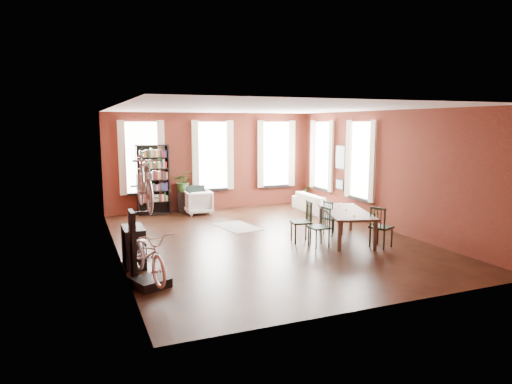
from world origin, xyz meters
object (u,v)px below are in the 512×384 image
white_armchair (198,201)px  bicycle_floor (148,232)px  bookshelf (153,180)px  dining_table (346,225)px  dining_chair_a (319,227)px  bike_trainer (151,282)px  console_table (134,246)px  dining_chair_b (301,222)px  dining_chair_d (333,218)px  cream_sofa (318,200)px  plant_stand (183,202)px  dining_chair_c (381,227)px

white_armchair → bicycle_floor: bicycle_floor is taller
bookshelf → white_armchair: (1.32, -0.48, -0.69)m
dining_table → dining_chair_a: size_ratio=2.32×
bookshelf → bike_trainer: (-1.18, -6.55, -1.02)m
console_table → bicycle_floor: bearing=-86.4°
dining_chair_b → white_armchair: size_ratio=1.22×
dining_table → dining_chair_d: (-0.02, 0.54, 0.08)m
dining_table → white_armchair: bearing=136.9°
dining_table → bookshelf: bookshelf is taller
bicycle_floor → cream_sofa: bearing=28.7°
plant_stand → dining_chair_c: bearing=-60.9°
dining_chair_c → dining_chair_d: size_ratio=1.08×
dining_table → dining_chair_d: 0.55m
dining_chair_c → bicycle_floor: (-5.43, -0.65, 0.52)m
dining_chair_b → console_table: size_ratio=1.25×
dining_chair_c → dining_chair_d: dining_chair_c is taller
bike_trainer → dining_table: bearing=16.9°
dining_chair_b → bike_trainer: (-3.89, -1.74, -0.42)m
cream_sofa → plant_stand: size_ratio=3.09×
dining_chair_c → bookshelf: bearing=12.0°
bookshelf → cream_sofa: bookshelf is taller
dining_chair_a → cream_sofa: 4.15m
cream_sofa → console_table: bearing=119.3°
dining_chair_b → dining_chair_d: dining_chair_b is taller
dining_table → dining_chair_b: dining_chair_b is taller
dining_chair_a → console_table: bearing=-92.6°
dining_chair_c → white_armchair: size_ratio=1.17×
dining_table → bicycle_floor: 5.30m
dining_table → bookshelf: size_ratio=0.97×
dining_table → bike_trainer: 5.25m
dining_chair_c → console_table: size_ratio=1.20×
bookshelf → plant_stand: 1.21m
bicycle_floor → console_table: bearing=83.9°
bookshelf → white_armchair: bookshelf is taller
dining_table → dining_chair_c: bearing=-48.0°
bookshelf → plant_stand: bearing=0.0°
dining_chair_c → bike_trainer: size_ratio=1.71×
cream_sofa → bicycle_floor: size_ratio=1.24×
bicycle_floor → bookshelf: bearing=70.1°
bookshelf → console_table: (-1.28, -5.20, -0.70)m
dining_chair_a → plant_stand: dining_chair_a is taller
dining_chair_d → white_armchair: 4.73m
dining_chair_d → plant_stand: size_ratio=1.32×
cream_sofa → bike_trainer: cream_sofa is taller
dining_chair_a → white_armchair: size_ratio=1.12×
dining_chair_b → bike_trainer: 4.28m
bike_trainer → bicycle_floor: size_ratio=0.33×
dining_table → cream_sofa: bearing=89.4°
white_armchair → console_table: (-2.60, -4.72, -0.01)m
dining_chair_c → cream_sofa: bearing=-33.2°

